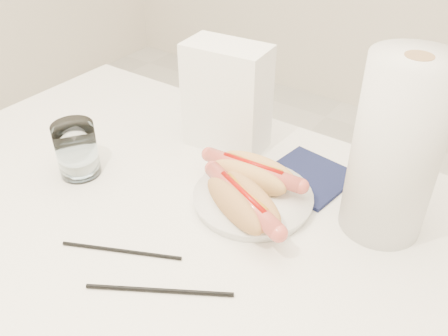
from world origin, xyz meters
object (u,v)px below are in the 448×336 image
Objects in this scene: hotdog_right at (243,202)px; paper_towel_roll at (396,150)px; table at (177,238)px; plate at (253,199)px; hotdog_left at (253,173)px; water_glass at (77,150)px; napkin_box at (227,97)px.

paper_towel_roll reaches higher than hotdog_right.
table is at bearing -149.27° from paper_towel_roll.
plate is 0.05m from hotdog_left.
napkin_box is (0.17, 0.26, 0.06)m from water_glass.
water_glass reaches higher than plate.
hotdog_left is at bearing -168.13° from paper_towel_roll.
plate is 0.35m from water_glass.
hotdog_right is at bearing -72.27° from hotdog_left.
table is 6.11× the size of hotdog_right.
hotdog_left is 1.77× the size of water_glass.
hotdog_left is 0.26m from paper_towel_roll.
paper_towel_roll is (0.36, -0.06, 0.04)m from napkin_box.
table is 10.91× the size of water_glass.
hotdog_left is (0.08, 0.13, 0.10)m from table.
table is at bearing -131.32° from hotdog_right.
hotdog_left is at bearing 134.64° from hotdog_right.
plate is 0.27m from paper_towel_roll.
hotdog_right is (0.11, 0.05, 0.10)m from table.
plate is at bearing -59.09° from hotdog_left.
hotdog_left is 0.19m from napkin_box.
water_glass is (-0.31, -0.15, 0.01)m from hotdog_left.
paper_towel_roll is (0.20, 0.13, 0.11)m from hotdog_right.
napkin_box is at bearing 170.13° from paper_towel_roll.
paper_towel_roll reaches higher than plate.
plate is 1.07× the size of hotdog_right.
hotdog_right is 0.35m from water_glass.
water_glass reaches higher than hotdog_left.
water_glass is 0.32m from napkin_box.
hotdog_right is 0.88× the size of napkin_box.
paper_towel_roll is at bearing 20.38° from plate.
hotdog_right is (0.03, -0.08, 0.00)m from hotdog_left.
paper_towel_roll is (0.31, 0.18, 0.21)m from table.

